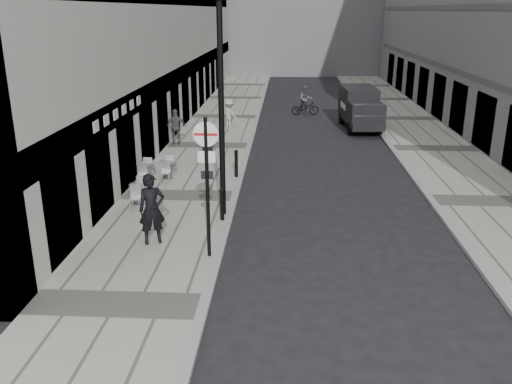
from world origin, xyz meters
TOP-DOWN VIEW (x-y plane):
  - sidewalk at (-2.00, 18.00)m, footprint 4.00×60.00m
  - far_sidewalk at (9.00, 18.00)m, footprint 4.00×60.00m
  - walking_man at (-1.94, 6.13)m, footprint 0.87×0.74m
  - sign_post at (-0.22, 5.35)m, footprint 0.65×0.10m
  - lamppost at (-0.20, 8.55)m, footprint 0.32×0.32m
  - bollard_near at (-0.15, 12.72)m, footprint 0.14×0.14m
  - bollard_far at (-0.17, 8.01)m, footprint 0.13×0.13m
  - panel_van at (5.99, 22.93)m, footprint 2.09×4.96m
  - cyclist at (3.02, 27.01)m, footprint 1.82×0.87m
  - pedestrian_a at (-3.60, 17.99)m, footprint 1.12×0.76m
  - pedestrian_b at (-1.36, 21.77)m, footprint 1.24×1.11m
  - pedestrian_c at (-1.78, 15.90)m, footprint 0.89×0.82m
  - cafe_table_near at (-3.16, 9.28)m, footprint 0.67×1.52m
  - cafe_table_mid at (-3.60, 11.86)m, footprint 0.67×1.51m
  - cafe_table_far at (-2.80, 12.27)m, footprint 0.67×1.50m

SIDE VIEW (x-z plane):
  - sidewalk at x=-2.00m, z-range 0.00..0.12m
  - far_sidewalk at x=9.00m, z-range 0.00..0.12m
  - cafe_table_far at x=-2.80m, z-range 0.13..0.98m
  - cafe_table_mid at x=-3.60m, z-range 0.13..0.99m
  - cafe_table_near at x=-3.16m, z-range 0.13..0.99m
  - bollard_far at x=-0.17m, z-range 0.12..1.11m
  - bollard_near at x=-0.15m, z-range 0.12..1.15m
  - cyclist at x=3.02m, z-range -0.21..1.68m
  - pedestrian_c at x=-1.78m, z-range 0.12..1.65m
  - pedestrian_b at x=-1.36m, z-range 0.12..1.79m
  - pedestrian_a at x=-3.60m, z-range 0.12..1.89m
  - walking_man at x=-1.94m, z-range 0.12..2.16m
  - panel_van at x=5.99m, z-range 0.14..2.43m
  - sign_post at x=-0.22m, z-range 0.65..4.46m
  - lamppost at x=-0.20m, z-range 0.51..7.53m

